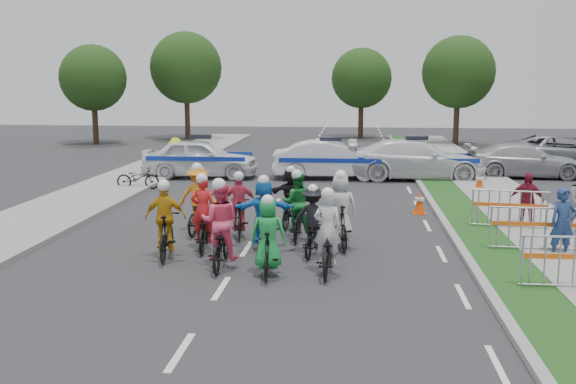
# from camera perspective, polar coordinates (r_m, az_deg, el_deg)

# --- Properties ---
(ground) EXTENTS (90.00, 90.00, 0.00)m
(ground) POSITION_cam_1_polar(r_m,az_deg,el_deg) (12.68, -5.95, -8.53)
(ground) COLOR #28282B
(ground) RESTS_ON ground
(curb_right) EXTENTS (0.20, 60.00, 0.12)m
(curb_right) POSITION_cam_1_polar(r_m,az_deg,el_deg) (17.42, 14.26, -3.50)
(curb_right) COLOR gray
(curb_right) RESTS_ON ground
(grass_strip) EXTENTS (1.20, 60.00, 0.11)m
(grass_strip) POSITION_cam_1_polar(r_m,az_deg,el_deg) (17.54, 16.52, -3.53)
(grass_strip) COLOR #1E4014
(grass_strip) RESTS_ON ground
(sidewalk_right) EXTENTS (2.40, 60.00, 0.13)m
(sidewalk_right) POSITION_cam_1_polar(r_m,az_deg,el_deg) (17.96, 22.18, -3.52)
(sidewalk_right) COLOR gray
(sidewalk_right) RESTS_ON ground
(sidewalk_left) EXTENTS (3.00, 60.00, 0.13)m
(sidewalk_left) POSITION_cam_1_polar(r_m,az_deg,el_deg) (19.44, -21.94, -2.53)
(sidewalk_left) COLOR gray
(sidewalk_left) RESTS_ON ground
(rider_0) EXTENTS (0.69, 1.83, 1.84)m
(rider_0) POSITION_cam_1_polar(r_m,az_deg,el_deg) (13.46, 3.52, -4.71)
(rider_0) COLOR black
(rider_0) RESTS_ON ground
(rider_1) EXTENTS (0.74, 1.66, 1.73)m
(rider_1) POSITION_cam_1_polar(r_m,az_deg,el_deg) (13.24, -1.75, -4.64)
(rider_1) COLOR black
(rider_1) RESTS_ON ground
(rider_2) EXTENTS (0.85, 1.95, 1.97)m
(rider_2) POSITION_cam_1_polar(r_m,az_deg,el_deg) (13.94, -6.03, -3.74)
(rider_2) COLOR black
(rider_2) RESTS_ON ground
(rider_3) EXTENTS (0.96, 1.79, 1.83)m
(rider_3) POSITION_cam_1_polar(r_m,az_deg,el_deg) (14.79, -10.78, -3.16)
(rider_3) COLOR black
(rider_3) RESTS_ON ground
(rider_4) EXTENTS (0.99, 1.70, 1.67)m
(rider_4) POSITION_cam_1_polar(r_m,az_deg,el_deg) (14.89, 2.21, -3.10)
(rider_4) COLOR black
(rider_4) RESTS_ON ground
(rider_5) EXTENTS (1.49, 1.78, 1.82)m
(rider_5) POSITION_cam_1_polar(r_m,az_deg,el_deg) (15.28, -2.14, -2.34)
(rider_5) COLOR black
(rider_5) RESTS_ON ground
(rider_6) EXTENTS (0.85, 1.88, 1.86)m
(rider_6) POSITION_cam_1_polar(r_m,az_deg,el_deg) (15.48, -7.50, -2.83)
(rider_6) COLOR black
(rider_6) RESTS_ON ground
(rider_7) EXTENTS (0.88, 1.88, 1.91)m
(rider_7) POSITION_cam_1_polar(r_m,az_deg,el_deg) (15.49, 4.67, -2.28)
(rider_7) COLOR black
(rider_7) RESTS_ON ground
(rider_8) EXTENTS (0.75, 1.77, 1.80)m
(rider_8) POSITION_cam_1_polar(r_m,az_deg,el_deg) (16.35, 0.81, -1.87)
(rider_8) COLOR black
(rider_8) RESTS_ON ground
(rider_9) EXTENTS (0.91, 1.70, 1.73)m
(rider_9) POSITION_cam_1_polar(r_m,az_deg,el_deg) (16.54, -4.31, -1.76)
(rider_9) COLOR black
(rider_9) RESTS_ON ground
(rider_10) EXTENTS (1.08, 1.88, 1.88)m
(rider_10) POSITION_cam_1_polar(r_m,az_deg,el_deg) (17.19, -7.96, -1.19)
(rider_10) COLOR black
(rider_10) RESTS_ON ground
(rider_11) EXTENTS (1.43, 1.70, 1.73)m
(rider_11) POSITION_cam_1_polar(r_m,az_deg,el_deg) (17.64, 0.26, -0.80)
(rider_11) COLOR black
(rider_11) RESTS_ON ground
(police_car_0) EXTENTS (4.85, 2.08, 1.63)m
(police_car_0) POSITION_cam_1_polar(r_m,az_deg,el_deg) (27.06, -7.78, 3.00)
(police_car_0) COLOR white
(police_car_0) RESTS_ON ground
(police_car_1) EXTENTS (4.83, 1.91, 1.56)m
(police_car_1) POSITION_cam_1_polar(r_m,az_deg,el_deg) (26.57, 3.82, 2.88)
(police_car_1) COLOR white
(police_car_1) RESTS_ON ground
(police_car_2) EXTENTS (5.64, 2.37, 1.63)m
(police_car_2) POSITION_cam_1_polar(r_m,az_deg,el_deg) (26.84, 11.32, 2.85)
(police_car_2) COLOR white
(police_car_2) RESTS_ON ground
(civilian_sedan) EXTENTS (4.82, 1.99, 1.40)m
(civilian_sedan) POSITION_cam_1_polar(r_m,az_deg,el_deg) (28.66, 20.27, 2.63)
(civilian_sedan) COLOR #ABACB0
(civilian_sedan) RESTS_ON ground
(civilian_suv) EXTENTS (6.31, 3.94, 1.63)m
(civilian_suv) POSITION_cam_1_polar(r_m,az_deg,el_deg) (31.56, 23.50, 3.24)
(civilian_suv) COLOR slate
(civilian_suv) RESTS_ON ground
(spectator_0) EXTENTS (0.64, 0.48, 1.62)m
(spectator_0) POSITION_cam_1_polar(r_m,az_deg,el_deg) (15.82, 23.23, -2.56)
(spectator_0) COLOR navy
(spectator_0) RESTS_ON ground
(spectator_2) EXTENTS (0.98, 0.65, 1.54)m
(spectator_2) POSITION_cam_1_polar(r_m,az_deg,el_deg) (18.68, 20.45, -0.71)
(spectator_2) COLOR maroon
(spectator_2) RESTS_ON ground
(marshal_hiviz) EXTENTS (1.19, 0.90, 1.64)m
(marshal_hiviz) POSITION_cam_1_polar(r_m,az_deg,el_deg) (27.50, -9.94, 3.06)
(marshal_hiviz) COLOR #CDE50C
(marshal_hiviz) RESTS_ON ground
(barrier_0) EXTENTS (2.00, 0.50, 1.12)m
(barrier_0) POSITION_cam_1_polar(r_m,az_deg,el_deg) (13.33, 24.06, -5.93)
(barrier_0) COLOR #A5A8AD
(barrier_0) RESTS_ON ground
(barrier_1) EXTENTS (2.02, 0.58, 1.12)m
(barrier_1) POSITION_cam_1_polar(r_m,az_deg,el_deg) (15.95, 20.95, -3.23)
(barrier_1) COLOR #A5A8AD
(barrier_1) RESTS_ON ground
(barrier_2) EXTENTS (2.05, 0.75, 1.12)m
(barrier_2) POSITION_cam_1_polar(r_m,az_deg,el_deg) (18.16, 19.07, -1.59)
(barrier_2) COLOR #A5A8AD
(barrier_2) RESTS_ON ground
(cone_0) EXTENTS (0.40, 0.40, 0.70)m
(cone_0) POSITION_cam_1_polar(r_m,az_deg,el_deg) (19.91, 11.61, -0.93)
(cone_0) COLOR #F24C0C
(cone_0) RESTS_ON ground
(cone_1) EXTENTS (0.40, 0.40, 0.70)m
(cone_1) POSITION_cam_1_polar(r_m,az_deg,el_deg) (24.67, 16.67, 0.91)
(cone_1) COLOR #F24C0C
(cone_1) RESTS_ON ground
(parked_bike) EXTENTS (1.63, 0.60, 0.85)m
(parked_bike) POSITION_cam_1_polar(r_m,az_deg,el_deg) (24.62, -13.19, 1.25)
(parked_bike) COLOR black
(parked_bike) RESTS_ON ground
(tree_0) EXTENTS (4.20, 4.20, 6.30)m
(tree_0) POSITION_cam_1_polar(r_m,az_deg,el_deg) (43.07, -16.95, 9.67)
(tree_0) COLOR #382619
(tree_0) RESTS_ON ground
(tree_1) EXTENTS (4.55, 4.55, 6.82)m
(tree_1) POSITION_cam_1_polar(r_m,az_deg,el_deg) (42.28, 14.91, 10.24)
(tree_1) COLOR #382619
(tree_1) RESTS_ON ground
(tree_3) EXTENTS (4.90, 4.90, 7.35)m
(tree_3) POSITION_cam_1_polar(r_m,az_deg,el_deg) (45.27, -9.05, 10.84)
(tree_3) COLOR #382619
(tree_3) RESTS_ON ground
(tree_4) EXTENTS (4.20, 4.20, 6.30)m
(tree_4) POSITION_cam_1_polar(r_m,az_deg,el_deg) (45.78, 6.55, 10.01)
(tree_4) COLOR #382619
(tree_4) RESTS_ON ground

